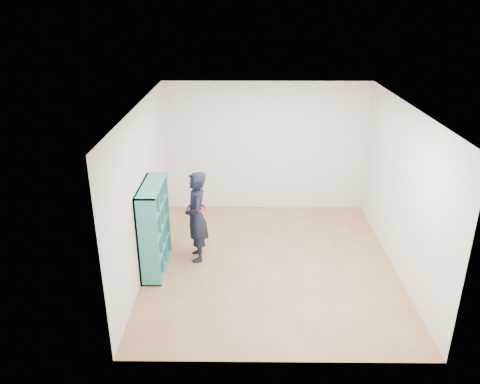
{
  "coord_description": "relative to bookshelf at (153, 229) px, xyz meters",
  "views": [
    {
      "loc": [
        -0.43,
        -6.65,
        4.05
      ],
      "look_at": [
        -0.5,
        0.3,
        1.15
      ],
      "focal_mm": 35.0,
      "sensor_mm": 36.0,
      "label": 1
    }
  ],
  "objects": [
    {
      "name": "bookshelf",
      "position": [
        0.0,
        0.0,
        0.0
      ],
      "size": [
        0.32,
        1.08,
        1.44
      ],
      "color": "teal",
      "rests_on": "floor"
    },
    {
      "name": "floor",
      "position": [
        1.86,
        0.14,
        -0.69
      ],
      "size": [
        4.5,
        4.5,
        0.0
      ],
      "primitive_type": "plane",
      "color": "#8C6040",
      "rests_on": "ground"
    },
    {
      "name": "wall_left",
      "position": [
        -0.14,
        0.14,
        0.61
      ],
      "size": [
        0.02,
        4.5,
        2.6
      ],
      "primitive_type": "cube",
      "color": "silver",
      "rests_on": "floor"
    },
    {
      "name": "wall_front",
      "position": [
        1.86,
        -2.11,
        0.61
      ],
      "size": [
        4.0,
        0.02,
        2.6
      ],
      "primitive_type": "cube",
      "color": "silver",
      "rests_on": "floor"
    },
    {
      "name": "ceiling",
      "position": [
        1.86,
        0.14,
        1.91
      ],
      "size": [
        4.5,
        4.5,
        0.0
      ],
      "primitive_type": "plane",
      "color": "white",
      "rests_on": "wall_back"
    },
    {
      "name": "wall_right",
      "position": [
        3.86,
        0.14,
        0.61
      ],
      "size": [
        0.02,
        4.5,
        2.6
      ],
      "primitive_type": "cube",
      "color": "silver",
      "rests_on": "floor"
    },
    {
      "name": "smartphone",
      "position": [
        0.5,
        0.38,
        0.17
      ],
      "size": [
        0.03,
        0.09,
        0.12
      ],
      "rotation": [
        0.39,
        0.0,
        0.23
      ],
      "color": "silver",
      "rests_on": "person"
    },
    {
      "name": "person",
      "position": [
        0.66,
        0.32,
        0.07
      ],
      "size": [
        0.45,
        0.61,
        1.53
      ],
      "rotation": [
        0.0,
        0.0,
        -1.41
      ],
      "color": "black",
      "rests_on": "floor"
    },
    {
      "name": "wall_back",
      "position": [
        1.86,
        2.39,
        0.61
      ],
      "size": [
        4.0,
        0.02,
        2.6
      ],
      "primitive_type": "cube",
      "color": "silver",
      "rests_on": "floor"
    }
  ]
}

